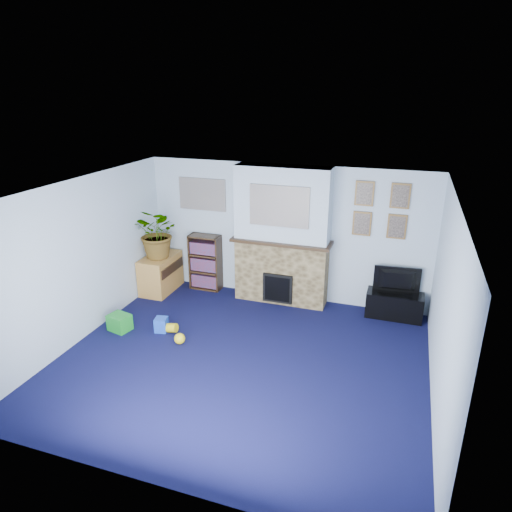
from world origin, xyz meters
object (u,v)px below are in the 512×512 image
(tv_stand, at_px, (394,305))
(sideboard, at_px, (161,273))
(bookshelf, at_px, (206,263))
(television, at_px, (397,281))

(tv_stand, distance_m, sideboard, 4.20)
(tv_stand, height_order, bookshelf, bookshelf)
(television, relative_size, bookshelf, 0.71)
(television, xyz_separation_m, sideboard, (-4.19, -0.30, -0.29))
(bookshelf, bearing_deg, sideboard, -154.84)
(television, distance_m, sideboard, 4.21)
(bookshelf, distance_m, sideboard, 0.85)
(television, height_order, sideboard, television)
(bookshelf, bearing_deg, television, -0.94)
(tv_stand, xyz_separation_m, sideboard, (-4.19, -0.28, 0.12))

